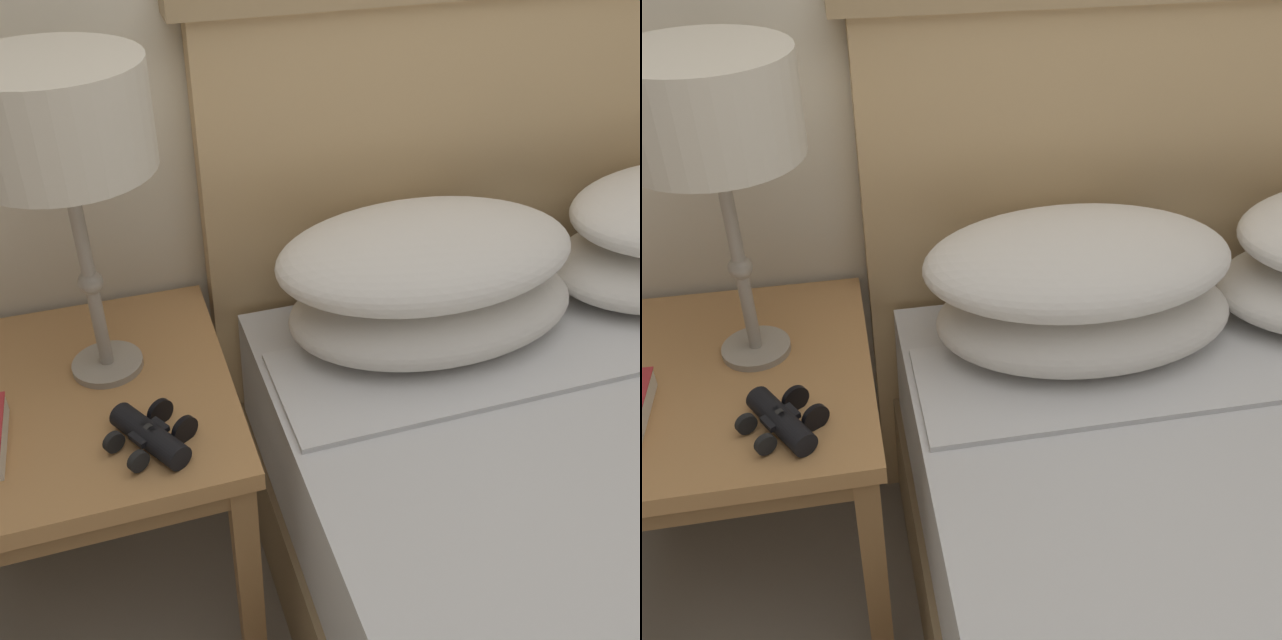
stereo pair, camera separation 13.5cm
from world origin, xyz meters
TOP-DOWN VIEW (x-y plane):
  - nightstand at (-0.67, 0.65)m, footprint 0.58×0.58m
  - table_lamp at (-0.60, 0.71)m, footprint 0.29×0.29m
  - binoculars_pair at (-0.55, 0.48)m, footprint 0.16×0.16m

SIDE VIEW (x-z plane):
  - nightstand at x=-0.67m, z-range 0.22..0.84m
  - binoculars_pair at x=-0.55m, z-range 0.61..0.66m
  - table_lamp at x=-0.60m, z-range 0.80..1.37m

